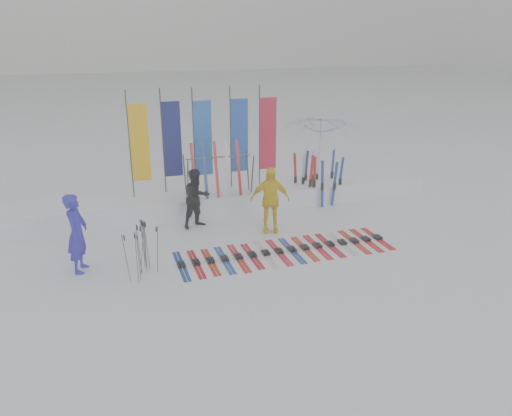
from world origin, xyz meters
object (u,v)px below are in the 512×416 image
object	(u,v)px
tent_canopy	(321,153)
ski_row	(285,250)
person_blue	(77,233)
person_black	(197,198)
ski_rack	(219,170)
person_yellow	(270,200)

from	to	relation	value
tent_canopy	ski_row	bearing A→B (deg)	-124.13
person_blue	person_black	distance (m)	3.73
tent_canopy	ski_rack	xyz separation A→B (m)	(-4.00, -1.23, 0.05)
person_black	person_yellow	distance (m)	2.12
tent_canopy	person_black	bearing A→B (deg)	-156.12
person_blue	tent_canopy	xyz separation A→B (m)	(8.11, 4.06, 0.37)
tent_canopy	ski_row	distance (m)	5.70
person_black	ski_row	distance (m)	3.12
person_blue	ski_row	size ratio (longest dim) A/B	0.34
person_yellow	person_blue	bearing A→B (deg)	-155.34
ski_rack	person_blue	bearing A→B (deg)	-145.42
ski_row	tent_canopy	bearing A→B (deg)	55.87
tent_canopy	person_yellow	bearing A→B (deg)	-133.79
tent_canopy	ski_row	world-z (taller)	tent_canopy
person_blue	tent_canopy	size ratio (longest dim) A/B	0.65
person_yellow	tent_canopy	size ratio (longest dim) A/B	0.64
tent_canopy	ski_row	xyz separation A→B (m)	(-3.12, -4.60, -1.29)
person_black	ski_row	xyz separation A→B (m)	(1.78, -2.43, -0.83)
person_black	tent_canopy	distance (m)	5.37
person_blue	tent_canopy	world-z (taller)	tent_canopy
tent_canopy	ski_rack	size ratio (longest dim) A/B	1.45
person_yellow	ski_rack	distance (m)	2.21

